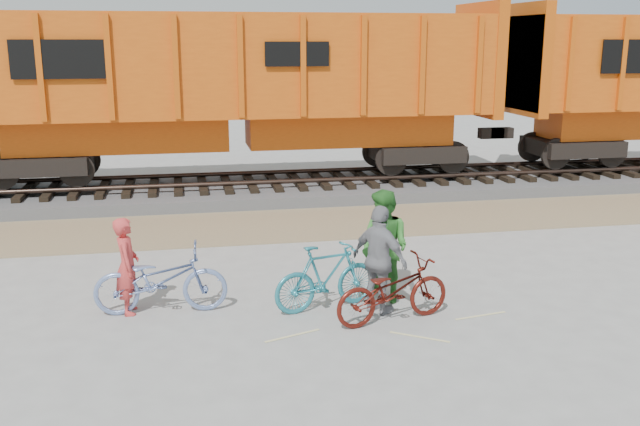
# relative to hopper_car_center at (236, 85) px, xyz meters

# --- Properties ---
(ground) EXTENTS (120.00, 120.00, 0.00)m
(ground) POSITION_rel_hopper_car_center_xyz_m (0.96, -9.00, -3.01)
(ground) COLOR #9E9E99
(ground) RESTS_ON ground
(gravel_strip) EXTENTS (120.00, 3.00, 0.02)m
(gravel_strip) POSITION_rel_hopper_car_center_xyz_m (0.96, -3.50, -3.00)
(gravel_strip) COLOR #9C8361
(gravel_strip) RESTS_ON ground
(ballast_bed) EXTENTS (120.00, 4.00, 0.30)m
(ballast_bed) POSITION_rel_hopper_car_center_xyz_m (0.96, 0.00, -2.86)
(ballast_bed) COLOR slate
(ballast_bed) RESTS_ON ground
(track) EXTENTS (120.00, 2.60, 0.24)m
(track) POSITION_rel_hopper_car_center_xyz_m (0.96, 0.00, -2.53)
(track) COLOR black
(track) RESTS_ON ballast_bed
(hopper_car_center) EXTENTS (14.00, 3.13, 4.65)m
(hopper_car_center) POSITION_rel_hopper_car_center_xyz_m (0.00, 0.00, 0.00)
(hopper_car_center) COLOR black
(hopper_car_center) RESTS_ON track
(bicycle_blue) EXTENTS (2.08, 0.79, 1.08)m
(bicycle_blue) POSITION_rel_hopper_car_center_xyz_m (-1.91, -8.49, -2.47)
(bicycle_blue) COLOR #6D83B8
(bicycle_blue) RESTS_ON ground
(bicycle_teal) EXTENTS (1.86, 0.95, 1.07)m
(bicycle_teal) POSITION_rel_hopper_car_center_xyz_m (0.66, -8.83, -2.47)
(bicycle_teal) COLOR teal
(bicycle_teal) RESTS_ON ground
(bicycle_maroon) EXTENTS (2.00, 1.09, 1.00)m
(bicycle_maroon) POSITION_rel_hopper_car_center_xyz_m (1.54, -9.54, -2.51)
(bicycle_maroon) COLOR #50140D
(bicycle_maroon) RESTS_ON ground
(person_solo) EXTENTS (0.39, 0.58, 1.54)m
(person_solo) POSITION_rel_hopper_car_center_xyz_m (-2.41, -8.39, -2.24)
(person_solo) COLOR #CA3836
(person_solo) RESTS_ON ground
(person_man) EXTENTS (1.08, 1.14, 1.85)m
(person_man) POSITION_rel_hopper_car_center_xyz_m (1.66, -8.63, -2.08)
(person_man) COLOR #30772B
(person_man) RESTS_ON ground
(person_woman) EXTENTS (0.94, 1.06, 1.73)m
(person_woman) POSITION_rel_hopper_car_center_xyz_m (1.44, -9.14, -2.14)
(person_woman) COLOR gray
(person_woman) RESTS_ON ground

